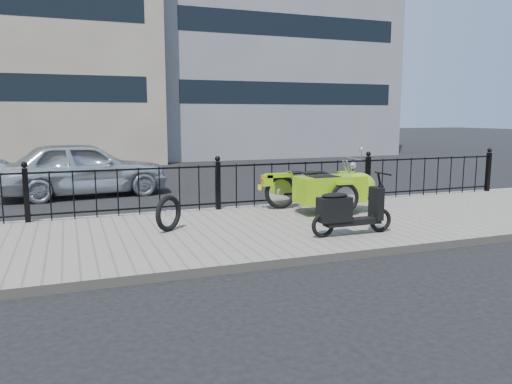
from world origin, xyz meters
name	(u,v)px	position (x,y,z in m)	size (l,w,h in m)	color
ground	(239,228)	(0.00, 0.00, 0.00)	(120.00, 120.00, 0.00)	black
sidewalk	(248,231)	(0.00, -0.50, 0.06)	(30.00, 3.80, 0.12)	slate
curb	(216,211)	(0.00, 1.44, 0.06)	(30.00, 0.10, 0.12)	gray
iron_fence	(218,186)	(0.00, 1.30, 0.59)	(14.11, 0.11, 1.08)	black
building_grey	(261,8)	(7.00, 16.99, 7.50)	(12.00, 8.01, 15.00)	gray
motorcycle_sidecar	(334,187)	(2.08, 0.29, 0.59)	(2.28, 1.48, 0.98)	black
scooter	(347,212)	(1.28, -1.54, 0.50)	(1.44, 0.42, 0.97)	black
spare_tire	(168,213)	(-1.30, -0.28, 0.42)	(0.60, 0.60, 0.09)	black
sedan_car	(84,168)	(-2.43, 4.83, 0.69)	(1.63, 4.05, 1.38)	silver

